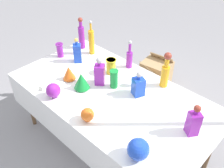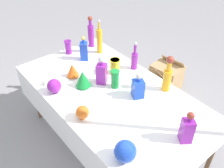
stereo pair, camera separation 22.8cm
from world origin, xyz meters
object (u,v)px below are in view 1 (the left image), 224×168
Objects in this scene: tall_bottle_2 at (81,35)px; slender_vase_2 at (114,78)px; fluted_vase_0 at (81,81)px; tall_bottle_1 at (129,58)px; square_decanter_3 at (194,122)px; round_bowl_1 at (87,115)px; square_decanter_0 at (138,86)px; cardboard_box_behind_left at (143,84)px; slender_vase_0 at (60,50)px; fluted_vase_1 at (69,73)px; cardboard_box_behind_right at (156,73)px; round_bowl_2 at (138,149)px; square_decanter_1 at (77,52)px; slender_vase_1 at (111,66)px; tall_bottle_3 at (91,41)px; square_decanter_2 at (100,73)px; tall_bottle_0 at (165,72)px; round_bowl_0 at (53,90)px.

tall_bottle_2 reaches higher than slender_vase_2.
tall_bottle_1 is at bearing 82.09° from fluted_vase_0.
round_bowl_1 is (-0.70, -0.48, -0.06)m from square_decanter_3.
cardboard_box_behind_left is (-0.53, 0.82, -0.72)m from square_decanter_0.
slender_vase_0 is (-0.02, -0.31, -0.08)m from tall_bottle_2.
tall_bottle_1 is 1.05m from square_decanter_3.
fluted_vase_1 reaches higher than cardboard_box_behind_right.
slender_vase_2 is 0.85m from round_bowl_2.
square_decanter_1 reaches higher than slender_vase_0.
tall_bottle_2 is 0.66m from slender_vase_1.
tall_bottle_3 is 1.37× the size of square_decanter_2.
tall_bottle_0 reaches higher than round_bowl_0.
tall_bottle_2 is at bearing 123.11° from round_bowl_0.
round_bowl_2 is at bearing -34.93° from slender_vase_2.
tall_bottle_1 is 0.90m from round_bowl_1.
fluted_vase_1 is at bearing 112.86° from round_bowl_0.
cardboard_box_behind_right is (0.00, 0.31, 0.04)m from cardboard_box_behind_left.
tall_bottle_3 reaches higher than round_bowl_1.
slender_vase_0 is 1.34× the size of round_bowl_1.
tall_bottle_3 reaches higher than square_decanter_0.
tall_bottle_0 is 2.27× the size of slender_vase_0.
fluted_vase_1 is at bearing -142.75° from tall_bottle_0.
tall_bottle_3 is at bearing 112.89° from round_bowl_0.
tall_bottle_0 is 2.15× the size of fluted_vase_0.
slender_vase_0 is at bearing 138.29° from round_bowl_0.
square_decanter_0 is 0.57× the size of cardboard_box_behind_right.
slender_vase_1 is (-0.06, -0.22, -0.03)m from tall_bottle_1.
round_bowl_1 is 0.54m from round_bowl_2.
round_bowl_0 is (0.12, -0.28, -0.00)m from fluted_vase_1.
square_decanter_1 is 1.47m from square_decanter_3.
tall_bottle_2 reaches higher than slender_vase_1.
square_decanter_3 is (0.98, -0.38, 0.01)m from tall_bottle_1.
square_decanter_3 is 1.95× the size of fluted_vase_1.
cardboard_box_behind_right is at bearing 114.88° from square_decanter_0.
cardboard_box_behind_right is at bearing 120.02° from round_bowl_2.
tall_bottle_1 is at bearing 133.68° from round_bowl_2.
tall_bottle_0 is 2.52× the size of fluted_vase_1.
square_decanter_1 is 1.76× the size of slender_vase_1.
tall_bottle_2 is 1.35× the size of square_decanter_1.
slender_vase_1 is 0.94× the size of fluted_vase_0.
cardboard_box_behind_left is (0.54, 0.59, -0.79)m from tall_bottle_2.
cardboard_box_behind_right is at bearing 94.99° from slender_vase_1.
round_bowl_1 is at bearing -72.12° from slender_vase_2.
round_bowl_1 is at bearing -72.35° from cardboard_box_behind_left.
tall_bottle_0 is at bearing 40.25° from square_decanter_2.
round_bowl_0 is at bearing -156.97° from square_decanter_3.
fluted_vase_1 is at bearing -54.80° from square_decanter_1.
tall_bottle_2 is (-1.16, -0.05, 0.00)m from tall_bottle_0.
square_decanter_0 reaches higher than slender_vase_0.
tall_bottle_3 is at bearing 135.53° from round_bowl_1.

